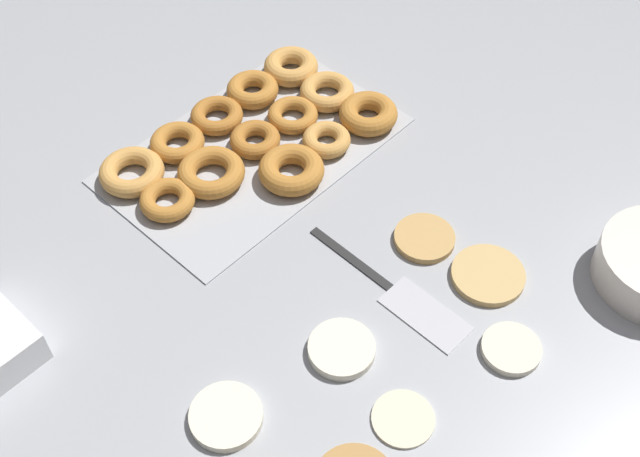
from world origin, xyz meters
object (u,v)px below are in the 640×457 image
pancake_0 (488,275)px  pancake_6 (511,349)px  pancake_1 (342,349)px  pancake_2 (403,418)px  donut_tray (257,135)px  pancake_4 (226,416)px  spatula (408,301)px  pancake_7 (424,238)px

pancake_0 → pancake_6: bearing=49.7°
pancake_1 → pancake_2: (0.02, 0.13, -0.00)m
pancake_0 → donut_tray: (0.03, -0.45, 0.01)m
pancake_4 → spatula: (-0.30, 0.06, -0.00)m
pancake_1 → pancake_6: (-0.16, 0.17, -0.00)m
pancake_7 → pancake_2: bearing=33.2°
donut_tray → pancake_1: bearing=61.4°
pancake_0 → pancake_1: size_ratio=1.17×
donut_tray → pancake_2: bearing=65.7°
pancake_1 → donut_tray: size_ratio=0.19×
pancake_1 → pancake_4: 0.18m
pancake_0 → pancake_7: same height
pancake_4 → pancake_7: bearing=179.7°
pancake_2 → donut_tray: donut_tray is taller
pancake_7 → pancake_4: bearing=-0.3°
pancake_6 → pancake_7: 0.22m
pancake_0 → spatula: size_ratio=0.38×
pancake_2 → pancake_7: 0.30m
pancake_2 → pancake_6: pancake_6 is taller
pancake_1 → pancake_2: bearing=80.7°
pancake_6 → donut_tray: size_ratio=0.17×
pancake_7 → pancake_1: bearing=9.7°
spatula → pancake_1: bearing=-95.0°
donut_tray → pancake_6: bearing=85.0°
pancake_6 → pancake_7: bearing=-109.3°
pancake_7 → pancake_0: bearing=94.6°
pancake_2 → pancake_7: pancake_7 is taller
pancake_2 → pancake_0: bearing=-168.4°
donut_tray → spatula: 0.40m
pancake_0 → donut_tray: size_ratio=0.22×
pancake_4 → pancake_1: bearing=166.7°
donut_tray → spatula: (0.08, 0.39, -0.01)m
pancake_0 → donut_tray: bearing=-85.8°
pancake_4 → pancake_6: size_ratio=1.16×
pancake_2 → pancake_6: bearing=166.5°
pancake_0 → pancake_4: pancake_4 is taller
pancake_4 → donut_tray: bearing=-138.5°
pancake_6 → donut_tray: donut_tray is taller
pancake_2 → pancake_7: bearing=-146.8°
pancake_4 → donut_tray: donut_tray is taller
pancake_1 → spatula: (-0.13, 0.01, -0.01)m
pancake_2 → pancake_4: pancake_4 is taller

